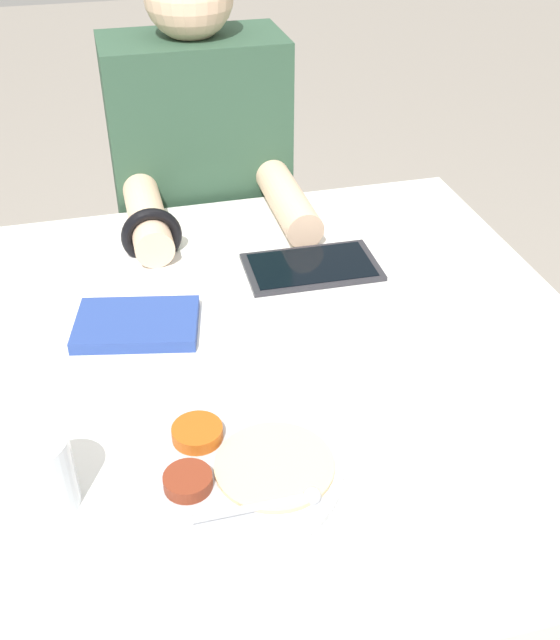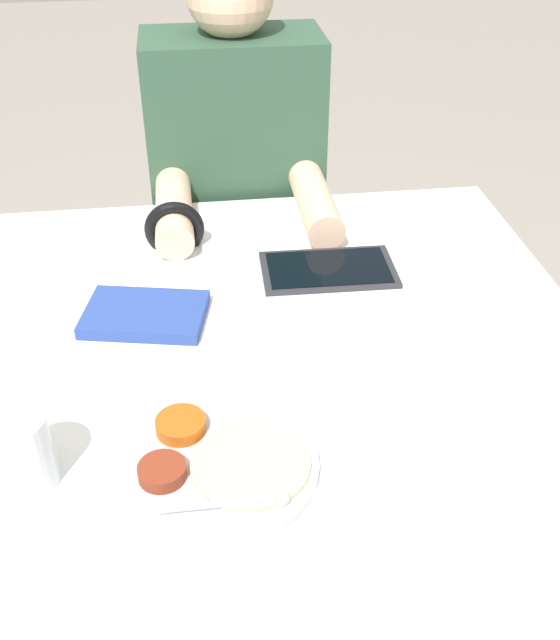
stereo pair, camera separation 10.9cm
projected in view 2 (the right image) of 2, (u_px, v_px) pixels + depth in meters
The scene contains 6 objects.
dining_table at pixel (203, 522), 1.33m from camera, with size 1.26×1.03×0.75m.
thali_tray at pixel (212, 462), 0.93m from camera, with size 0.27×0.27×0.03m.
red_notebook at pixel (145, 315), 1.19m from camera, with size 0.21×0.16×0.02m.
tablet_device at pixel (328, 269), 1.31m from camera, with size 0.24×0.14×0.01m.
person_diner at pixel (239, 247), 1.74m from camera, with size 0.37×0.46×1.21m.
drinking_glass at pixel (20, 451), 0.89m from camera, with size 0.08×0.08×0.10m.
Camera 2 is at (0.02, -0.89, 1.43)m, focal length 42.00 mm.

